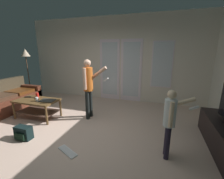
# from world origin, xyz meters

# --- Properties ---
(ground_plane) EXTENTS (6.33, 5.38, 0.02)m
(ground_plane) POSITION_xyz_m (0.00, 0.00, -0.01)
(ground_plane) COLOR #CFAE9B
(wall_back_with_doors) EXTENTS (6.33, 0.09, 2.88)m
(wall_back_with_doors) POSITION_xyz_m (0.06, 2.65, 1.39)
(wall_back_with_doors) COLOR silver
(wall_back_with_doors) RESTS_ON ground_plane
(coffee_table) EXTENTS (1.09, 0.60, 0.49)m
(coffee_table) POSITION_xyz_m (-1.37, 0.48, 0.36)
(coffee_table) COLOR brown
(coffee_table) RESTS_ON ground_plane
(person_adult) EXTENTS (0.61, 0.41, 1.53)m
(person_adult) POSITION_xyz_m (-0.06, 0.89, 0.92)
(person_adult) COLOR black
(person_adult) RESTS_ON ground_plane
(person_child) EXTENTS (0.52, 0.34, 1.16)m
(person_child) POSITION_xyz_m (1.85, -0.09, 0.70)
(person_child) COLOR #221D2D
(person_child) RESTS_ON ground_plane
(floor_lamp) EXTENTS (0.30, 0.30, 1.78)m
(floor_lamp) POSITION_xyz_m (-2.91, 1.76, 1.52)
(floor_lamp) COLOR #322427
(floor_lamp) RESTS_ON ground_plane
(backpack) EXTENTS (0.34, 0.21, 0.27)m
(backpack) POSITION_xyz_m (-0.89, -0.42, 0.13)
(backpack) COLOR black
(backpack) RESTS_ON ground_plane
(loose_keyboard) EXTENTS (0.45, 0.30, 0.02)m
(loose_keyboard) POSITION_xyz_m (0.19, -0.51, 0.01)
(loose_keyboard) COLOR white
(loose_keyboard) RESTS_ON ground_plane
(laptop_closed) EXTENTS (0.39, 0.31, 0.02)m
(laptop_closed) POSITION_xyz_m (-1.03, 0.50, 0.50)
(laptop_closed) COLOR #353634
(laptop_closed) RESTS_ON coffee_table
(cup_near_edge) EXTENTS (0.08, 0.08, 0.13)m
(cup_near_edge) POSITION_xyz_m (-1.50, 0.65, 0.56)
(cup_near_edge) COLOR red
(cup_near_edge) RESTS_ON coffee_table
(cup_by_laptop) EXTENTS (0.07, 0.07, 0.10)m
(cup_by_laptop) POSITION_xyz_m (-1.28, 0.41, 0.54)
(cup_by_laptop) COLOR white
(cup_by_laptop) RESTS_ON coffee_table
(tv_remote_black) EXTENTS (0.18, 0.10, 0.02)m
(tv_remote_black) POSITION_xyz_m (-1.75, 0.57, 0.50)
(tv_remote_black) COLOR black
(tv_remote_black) RESTS_ON coffee_table
(dvd_remote_slim) EXTENTS (0.18, 0.12, 0.02)m
(dvd_remote_slim) POSITION_xyz_m (-1.40, 0.52, 0.50)
(dvd_remote_slim) COLOR black
(dvd_remote_slim) RESTS_ON coffee_table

